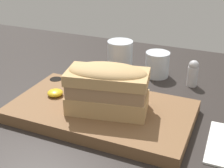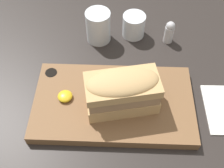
# 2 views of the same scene
# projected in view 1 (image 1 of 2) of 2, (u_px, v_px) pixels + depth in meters

# --- Properties ---
(dining_table) EXTENTS (1.80, 0.99, 0.02)m
(dining_table) POSITION_uv_depth(u_px,v_px,m) (108.00, 113.00, 0.72)
(dining_table) COLOR #282321
(dining_table) RESTS_ON ground
(serving_board) EXTENTS (0.39, 0.22, 0.03)m
(serving_board) POSITION_uv_depth(u_px,v_px,m) (100.00, 111.00, 0.69)
(serving_board) COLOR brown
(serving_board) RESTS_ON dining_table
(sandwich) EXTENTS (0.18, 0.11, 0.10)m
(sandwich) POSITION_uv_depth(u_px,v_px,m) (107.00, 86.00, 0.64)
(sandwich) COLOR tan
(sandwich) RESTS_ON serving_board
(mustard_dollop) EXTENTS (0.04, 0.04, 0.01)m
(mustard_dollop) POSITION_uv_depth(u_px,v_px,m) (55.00, 93.00, 0.72)
(mustard_dollop) COLOR gold
(mustard_dollop) RESTS_ON serving_board
(water_glass) EXTENTS (0.07, 0.07, 0.10)m
(water_glass) POSITION_uv_depth(u_px,v_px,m) (120.00, 59.00, 0.89)
(water_glass) COLOR silver
(water_glass) RESTS_ON dining_table
(wine_glass) EXTENTS (0.07, 0.07, 0.07)m
(wine_glass) POSITION_uv_depth(u_px,v_px,m) (157.00, 65.00, 0.87)
(wine_glass) COLOR silver
(wine_glass) RESTS_ON dining_table
(salt_shaker) EXTENTS (0.03, 0.03, 0.07)m
(salt_shaker) POSITION_uv_depth(u_px,v_px,m) (193.00, 73.00, 0.81)
(salt_shaker) COLOR silver
(salt_shaker) RESTS_ON dining_table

